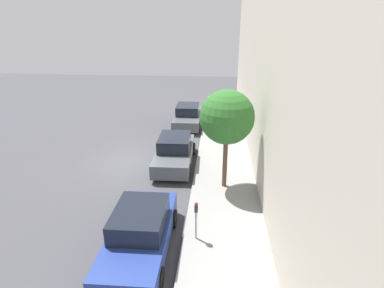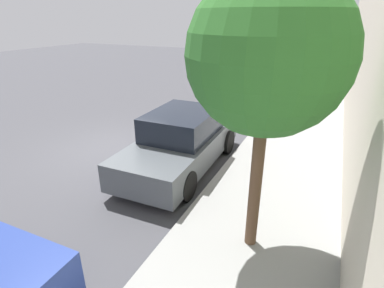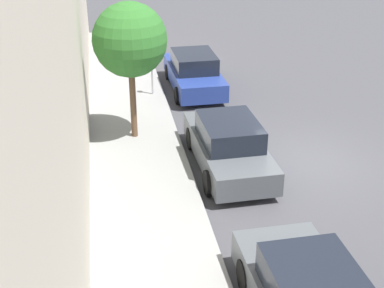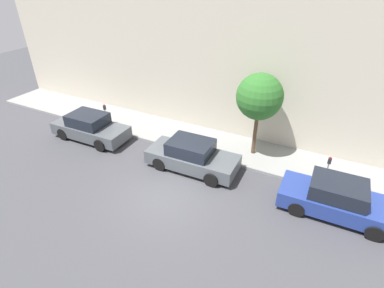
% 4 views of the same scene
% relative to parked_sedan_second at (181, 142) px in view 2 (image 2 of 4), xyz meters
% --- Properties ---
extents(ground_plane, '(60.00, 60.00, 0.00)m').
position_rel_parked_sedan_second_xyz_m(ground_plane, '(-2.36, 0.07, -0.72)').
color(ground_plane, '#424247').
extents(sidewalk, '(2.89, 32.00, 0.15)m').
position_rel_parked_sedan_second_xyz_m(sidewalk, '(2.58, 0.07, -0.65)').
color(sidewalk, gray).
rests_on(sidewalk, ground_plane).
extents(parked_sedan_second, '(1.92, 4.55, 1.54)m').
position_rel_parked_sedan_second_xyz_m(parked_sedan_second, '(0.00, 0.00, 0.00)').
color(parked_sedan_second, '#4C5156').
rests_on(parked_sedan_second, ground_plane).
extents(parked_sedan_third, '(1.92, 4.54, 1.54)m').
position_rel_parked_sedan_second_xyz_m(parked_sedan_third, '(0.01, 6.63, -0.00)').
color(parked_sedan_third, '#4C5156').
rests_on(parked_sedan_third, ground_plane).
extents(parking_meter_far, '(0.11, 0.15, 1.35)m').
position_rel_parked_sedan_second_xyz_m(parking_meter_far, '(1.59, 6.82, 0.26)').
color(parking_meter_far, '#ADADB2').
rests_on(parking_meter_far, sidewalk).
extents(street_tree, '(2.28, 2.28, 4.34)m').
position_rel_parked_sedan_second_xyz_m(street_tree, '(2.57, -2.35, 2.61)').
color(street_tree, brown).
rests_on(street_tree, sidewalk).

